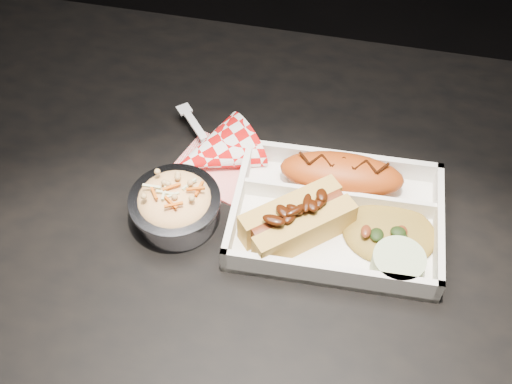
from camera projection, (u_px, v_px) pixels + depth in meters
dining_table at (307, 282)px, 0.84m from camera, size 1.20×0.80×0.75m
food_tray at (336, 219)px, 0.78m from camera, size 0.26×0.19×0.04m
fried_pastry at (342, 174)px, 0.80m from camera, size 0.16×0.07×0.05m
hotdog at (297, 220)px, 0.75m from camera, size 0.14×0.13×0.06m
fried_rice_mound at (391, 227)px, 0.76m from camera, size 0.12×0.10×0.03m
cupcake_liner at (398, 265)px, 0.73m from camera, size 0.06×0.06×0.03m
foil_coleslaw_cup at (175, 204)px, 0.77m from camera, size 0.11×0.11×0.07m
napkin_fork at (213, 154)px, 0.84m from camera, size 0.15×0.15×0.10m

